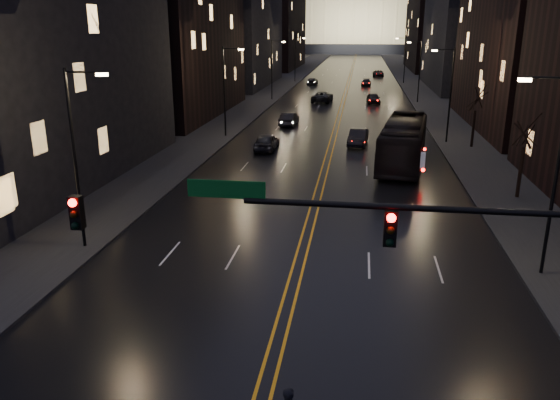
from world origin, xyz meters
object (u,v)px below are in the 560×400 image
at_px(traffic_signal, 481,250).
at_px(bus, 404,142).
at_px(oncoming_car_b, 289,119).
at_px(receding_car_a, 358,137).
at_px(oncoming_car_a, 266,142).

relative_size(traffic_signal, bus, 1.29).
relative_size(traffic_signal, oncoming_car_b, 3.81).
bearing_deg(oncoming_car_b, traffic_signal, 107.21).
distance_m(traffic_signal, receding_car_a, 38.24).
height_order(oncoming_car_a, receding_car_a, oncoming_car_a).
distance_m(bus, oncoming_car_b, 20.75).
xyz_separation_m(traffic_signal, bus, (0.28, 30.60, -3.24)).
relative_size(bus, oncoming_car_b, 2.94).
bearing_deg(oncoming_car_a, bus, 162.73).
xyz_separation_m(oncoming_car_a, receding_car_a, (8.29, 3.40, -0.03)).
height_order(bus, oncoming_car_b, bus).
height_order(traffic_signal, oncoming_car_a, traffic_signal).
bearing_deg(oncoming_car_a, oncoming_car_b, -91.12).
bearing_deg(receding_car_a, oncoming_car_b, 134.08).
xyz_separation_m(traffic_signal, oncoming_car_a, (-11.70, 34.43, -4.31)).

